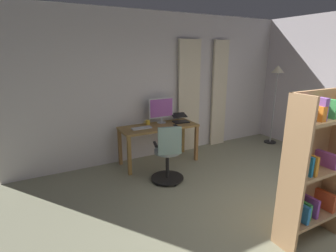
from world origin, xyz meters
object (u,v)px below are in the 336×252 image
at_px(laptop, 180,119).
at_px(floor_lamp, 277,82).
at_px(computer_keyboard, 142,128).
at_px(office_chair, 168,156).
at_px(mug_tea, 148,122).
at_px(computer_monitor, 161,109).
at_px(bookshelf, 311,167).
at_px(cell_phone_face_up, 175,126).
at_px(desk, 159,131).

relative_size(laptop, floor_lamp, 0.20).
bearing_deg(computer_keyboard, office_chair, 99.87).
bearing_deg(computer_keyboard, mug_tea, -134.68).
bearing_deg(computer_monitor, bookshelf, 97.33).
xyz_separation_m(laptop, floor_lamp, (-2.40, 0.28, 0.65)).
distance_m(laptop, mug_tea, 0.68).
height_order(cell_phone_face_up, mug_tea, mug_tea).
xyz_separation_m(computer_monitor, laptop, (-0.37, 0.12, -0.23)).
xyz_separation_m(mug_tea, floor_lamp, (-3.07, 0.40, 0.66)).
relative_size(office_chair, computer_keyboard, 2.70).
relative_size(computer_keyboard, cell_phone_face_up, 2.57).
xyz_separation_m(desk, computer_monitor, (-0.15, -0.18, 0.39)).
height_order(computer_monitor, bookshelf, bookshelf).
relative_size(desk, floor_lamp, 0.82).
xyz_separation_m(office_chair, bookshelf, (-0.76, 1.95, 0.42)).
bearing_deg(desk, bookshelf, 100.88).
height_order(desk, cell_phone_face_up, cell_phone_face_up).
bearing_deg(laptop, desk, 15.32).
bearing_deg(mug_tea, laptop, 169.05).
bearing_deg(bookshelf, computer_monitor, -82.67).
bearing_deg(desk, floor_lamp, 175.83).
height_order(office_chair, computer_keyboard, office_chair).
height_order(computer_keyboard, cell_phone_face_up, computer_keyboard).
relative_size(office_chair, mug_tea, 7.65).
bearing_deg(mug_tea, office_chair, 85.13).
height_order(computer_keyboard, floor_lamp, floor_lamp).
height_order(laptop, cell_phone_face_up, laptop).
bearing_deg(bookshelf, laptop, -89.74).
xyz_separation_m(office_chair, computer_monitor, (-0.38, -1.00, 0.57)).
bearing_deg(floor_lamp, mug_tea, -7.50).
distance_m(desk, computer_monitor, 0.46).
xyz_separation_m(bookshelf, floor_lamp, (-2.39, -2.55, 0.57)).
xyz_separation_m(cell_phone_face_up, mug_tea, (0.43, -0.35, 0.04)).
bearing_deg(mug_tea, cell_phone_face_up, 140.21).
height_order(laptop, mug_tea, laptop).
distance_m(cell_phone_face_up, bookshelf, 2.61).
xyz_separation_m(computer_keyboard, floor_lamp, (-3.29, 0.18, 0.69)).
bearing_deg(computer_monitor, office_chair, 69.01).
bearing_deg(cell_phone_face_up, office_chair, 59.92).
bearing_deg(bookshelf, floor_lamp, -133.13).
relative_size(computer_keyboard, laptop, 1.03).
distance_m(cell_phone_face_up, floor_lamp, 2.73).
height_order(desk, bookshelf, bookshelf).
relative_size(cell_phone_face_up, mug_tea, 1.10).
xyz_separation_m(office_chair, floor_lamp, (-3.15, -0.60, 0.99)).
xyz_separation_m(computer_monitor, bookshelf, (-0.38, 2.95, -0.16)).
distance_m(desk, computer_keyboard, 0.39).
bearing_deg(bookshelf, desk, -79.12).
xyz_separation_m(computer_keyboard, cell_phone_face_up, (-0.65, 0.13, -0.01)).
relative_size(office_chair, bookshelf, 0.58).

